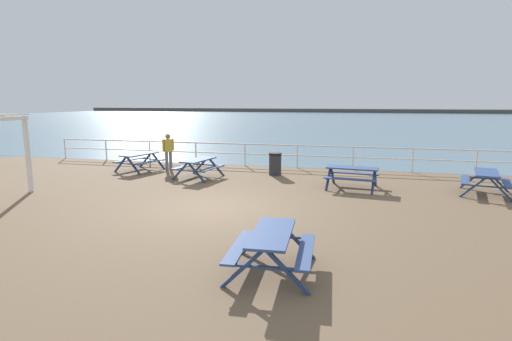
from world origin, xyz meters
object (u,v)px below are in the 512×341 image
object	(u,v)px
picnic_table_mid_centre	(352,172)
visitor	(168,150)
litter_bin	(275,164)
picnic_table_far_left	(140,158)
picnic_table_far_right	(272,242)
picnic_table_near_right	(486,177)
picnic_table_near_left	(199,164)

from	to	relation	value
picnic_table_mid_centre	visitor	xyz separation A→B (m)	(-8.10, 1.83, 0.36)
litter_bin	picnic_table_far_left	bearing A→B (deg)	-175.92
picnic_table_far_right	picnic_table_near_right	bearing A→B (deg)	-39.39
picnic_table_mid_centre	visitor	world-z (taller)	visitor
picnic_table_far_right	visitor	size ratio (longest dim) A/B	1.13
picnic_table_near_right	litter_bin	distance (m)	7.81
picnic_table_near_left	picnic_table_far_right	bearing A→B (deg)	-140.53
picnic_table_mid_centre	picnic_table_far_right	world-z (taller)	same
picnic_table_near_left	picnic_table_far_right	distance (m)	9.53
picnic_table_near_left	litter_bin	size ratio (longest dim) A/B	2.13
litter_bin	picnic_table_far_right	bearing A→B (deg)	-79.03
visitor	litter_bin	distance (m)	4.91
picnic_table_near_left	visitor	xyz separation A→B (m)	(-1.98, 1.31, 0.36)
picnic_table_near_right	picnic_table_mid_centre	distance (m)	4.40
picnic_table_far_left	visitor	xyz separation A→B (m)	(1.25, 0.36, 0.36)
picnic_table_near_left	picnic_table_mid_centre	distance (m)	6.15
picnic_table_near_left	picnic_table_near_right	xyz separation A→B (m)	(10.53, -0.37, 0.00)
picnic_table_near_left	picnic_table_far_right	xyz separation A→B (m)	(4.78, -8.24, 0.00)
picnic_table_near_left	picnic_table_far_left	distance (m)	3.36
picnic_table_near_right	picnic_table_far_left	bearing A→B (deg)	97.34
picnic_table_near_right	picnic_table_mid_centre	world-z (taller)	same
picnic_table_far_right	visitor	xyz separation A→B (m)	(-6.76, 9.55, 0.36)
picnic_table_far_left	picnic_table_far_right	distance (m)	12.19
picnic_table_far_right	visitor	bearing A→B (deg)	32.02
picnic_table_far_right	picnic_table_mid_centre	bearing A→B (deg)	-13.12
picnic_table_mid_centre	picnic_table_far_right	xyz separation A→B (m)	(-1.34, -7.72, 0.00)
picnic_table_mid_centre	litter_bin	bearing A→B (deg)	156.38
picnic_table_near_left	visitor	distance (m)	2.40
picnic_table_mid_centre	visitor	size ratio (longest dim) A/B	1.19
picnic_table_near_right	visitor	distance (m)	12.62
picnic_table_far_right	litter_bin	world-z (taller)	litter_bin
picnic_table_near_left	picnic_table_near_right	world-z (taller)	same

